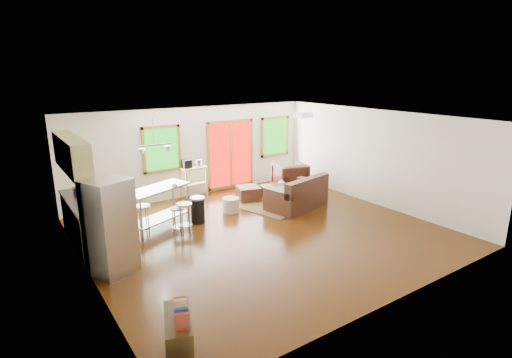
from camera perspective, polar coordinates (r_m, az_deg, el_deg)
floor at (r=9.24m, az=1.05°, el=-7.67°), size 7.50×7.00×0.02m
ceiling at (r=8.57m, az=1.14°, el=8.69°), size 7.50×7.00×0.02m
back_wall at (r=11.78m, az=-8.82°, el=3.85°), size 7.50×0.02×2.60m
left_wall at (r=7.41m, az=-23.47°, el=-4.03°), size 0.02×7.00×2.60m
right_wall at (r=11.35m, az=16.81°, el=2.95°), size 0.02×7.00×2.60m
front_wall at (r=6.42m, az=19.59°, el=-6.50°), size 7.50×0.02×2.60m
window_left at (r=11.32m, az=-13.33°, el=4.19°), size 1.10×0.05×1.30m
french_doors at (r=12.33m, az=-3.64°, el=3.55°), size 1.60×0.05×2.10m
window_right at (r=13.19m, az=2.73°, el=6.09°), size 1.10×0.05×1.30m
rug at (r=11.33m, az=3.28°, el=-3.19°), size 2.79×2.41×0.02m
loveseat at (r=10.76m, az=5.96°, el=-2.37°), size 1.82×1.27×0.88m
coffee_table at (r=11.61m, az=3.06°, el=-1.17°), size 1.00×0.69×0.37m
armchair at (r=12.34m, az=4.86°, el=0.54°), size 1.11×1.07×0.94m
ottoman at (r=11.39m, az=-1.12°, el=-2.07°), size 0.74×0.74×0.40m
pouf at (r=10.47m, az=-3.64°, el=-3.72°), size 0.55×0.55×0.38m
vase at (r=11.45m, az=3.71°, el=-0.37°), size 0.22×0.23×0.32m
book at (r=11.64m, az=5.64°, el=0.08°), size 0.24×0.09×0.32m
cabinets at (r=9.16m, az=-23.66°, el=-2.95°), size 0.64×2.24×2.30m
refrigerator at (r=7.64m, az=-20.10°, el=-6.45°), size 0.92×0.90×1.76m
island at (r=9.48m, az=-13.83°, el=-3.02°), size 1.70×1.18×1.00m
cup at (r=9.41m, az=-11.55°, el=-0.95°), size 0.14×0.11×0.13m
bar_stool_a at (r=9.13m, az=-15.90°, el=-4.81°), size 0.37×0.37×0.74m
bar_stool_b at (r=9.05m, az=-11.15°, el=-5.06°), size 0.35×0.35×0.66m
bar_stool_c at (r=9.09m, az=-10.18°, el=-4.57°), size 0.43×0.43×0.73m
trash_can at (r=9.80m, az=-8.32°, el=-4.37°), size 0.41×0.41×0.64m
kitchen_cart at (r=11.65m, az=-9.09°, el=1.09°), size 0.77×0.51×1.14m
bookshelf at (r=5.36m, az=-10.96°, el=-21.83°), size 0.57×0.86×0.95m
ceiling_flush at (r=10.03m, az=6.70°, el=9.08°), size 0.35×0.35×0.12m
pendant_light at (r=9.13m, az=-14.27°, el=4.11°), size 0.80×0.18×0.79m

